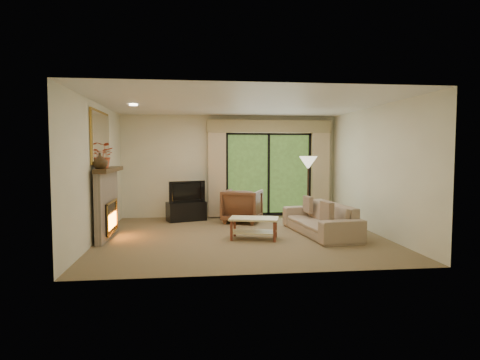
{
  "coord_description": "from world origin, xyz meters",
  "views": [
    {
      "loc": [
        -0.95,
        -7.81,
        1.67
      ],
      "look_at": [
        0.0,
        0.3,
        1.1
      ],
      "focal_mm": 30.0,
      "sensor_mm": 36.0,
      "label": 1
    }
  ],
  "objects": [
    {
      "name": "tv",
      "position": [
        -1.12,
        1.95,
        0.72
      ],
      "size": [
        0.89,
        0.39,
        0.52
      ],
      "primitive_type": "imported",
      "rotation": [
        0.0,
        0.0,
        0.32
      ],
      "color": "black",
      "rests_on": "media_console"
    },
    {
      "name": "mirror",
      "position": [
        -2.71,
        0.2,
        1.95
      ],
      "size": [
        0.07,
        1.45,
        1.02
      ],
      "primitive_type": null,
      "color": "#B58B38",
      "rests_on": "wall_left"
    },
    {
      "name": "wall_front",
      "position": [
        0.0,
        -2.5,
        1.3
      ],
      "size": [
        5.0,
        0.0,
        5.0
      ],
      "primitive_type": "plane",
      "rotation": [
        -1.57,
        0.0,
        0.0
      ],
      "color": "#EEE5C4",
      "rests_on": "ground"
    },
    {
      "name": "pillow_far",
      "position": [
        1.53,
        0.64,
        0.53
      ],
      "size": [
        0.13,
        0.36,
        0.35
      ],
      "primitive_type": "cube",
      "rotation": [
        0.0,
        0.0,
        0.11
      ],
      "color": "brown",
      "rests_on": "sofa"
    },
    {
      "name": "ceiling",
      "position": [
        0.0,
        0.0,
        2.6
      ],
      "size": [
        5.5,
        5.5,
        0.0
      ],
      "primitive_type": "plane",
      "rotation": [
        3.14,
        0.0,
        0.0
      ],
      "color": "white",
      "rests_on": "ground"
    },
    {
      "name": "wall_right",
      "position": [
        2.75,
        0.0,
        1.3
      ],
      "size": [
        0.0,
        5.0,
        5.0
      ],
      "primitive_type": "plane",
      "rotation": [
        1.57,
        0.0,
        -1.57
      ],
      "color": "#EEE5C4",
      "rests_on": "ground"
    },
    {
      "name": "vase",
      "position": [
        -2.61,
        -0.38,
        1.51
      ],
      "size": [
        0.28,
        0.28,
        0.29
      ],
      "primitive_type": "imported",
      "rotation": [
        0.0,
        0.0,
        0.04
      ],
      "color": "#3C2A17",
      "rests_on": "fireplace"
    },
    {
      "name": "wall_back",
      "position": [
        0.0,
        2.5,
        1.3
      ],
      "size": [
        5.0,
        0.0,
        5.0
      ],
      "primitive_type": "plane",
      "rotation": [
        1.57,
        0.0,
        0.0
      ],
      "color": "#EEE5C4",
      "rests_on": "ground"
    },
    {
      "name": "sliding_door",
      "position": [
        1.0,
        2.45,
        1.1
      ],
      "size": [
        2.26,
        0.1,
        2.16
      ],
      "primitive_type": null,
      "color": "black",
      "rests_on": "floor"
    },
    {
      "name": "floor_lamp",
      "position": [
        1.71,
        1.25,
        0.79
      ],
      "size": [
        0.51,
        0.51,
        1.57
      ],
      "primitive_type": null,
      "rotation": [
        0.0,
        0.0,
        0.25
      ],
      "color": "white",
      "rests_on": "floor"
    },
    {
      "name": "sofa",
      "position": [
        1.61,
        0.01,
        0.32
      ],
      "size": [
        1.09,
        2.25,
        0.63
      ],
      "primitive_type": "imported",
      "rotation": [
        0.0,
        0.0,
        -1.46
      ],
      "color": "tan",
      "rests_on": "floor"
    },
    {
      "name": "cornice",
      "position": [
        1.0,
        2.36,
        2.32
      ],
      "size": [
        3.2,
        0.24,
        0.32
      ],
      "primitive_type": "cube",
      "color": "tan",
      "rests_on": "wall_back"
    },
    {
      "name": "curtain_left",
      "position": [
        -0.35,
        2.34,
        1.2
      ],
      "size": [
        0.45,
        0.18,
        2.35
      ],
      "primitive_type": "cube",
      "color": "#CBB28B",
      "rests_on": "floor"
    },
    {
      "name": "coffee_table",
      "position": [
        0.2,
        -0.29,
        0.21
      ],
      "size": [
        1.02,
        0.72,
        0.41
      ],
      "primitive_type": null,
      "rotation": [
        0.0,
        0.0,
        -0.25
      ],
      "color": "beige",
      "rests_on": "floor"
    },
    {
      "name": "branches",
      "position": [
        -2.61,
        -0.06,
        1.61
      ],
      "size": [
        0.51,
        0.47,
        0.47
      ],
      "primitive_type": "imported",
      "rotation": [
        0.0,
        0.0,
        -0.28
      ],
      "color": "#CA5632",
      "rests_on": "fireplace"
    },
    {
      "name": "fireplace",
      "position": [
        -2.63,
        0.2,
        0.69
      ],
      "size": [
        0.24,
        1.7,
        1.37
      ],
      "primitive_type": null,
      "color": "gray",
      "rests_on": "floor"
    },
    {
      "name": "floor",
      "position": [
        0.0,
        0.0,
        0.0
      ],
      "size": [
        5.5,
        5.5,
        0.0
      ],
      "primitive_type": "plane",
      "color": "olive",
      "rests_on": "ground"
    },
    {
      "name": "pillow_near",
      "position": [
        1.53,
        -0.61,
        0.54
      ],
      "size": [
        0.15,
        0.41,
        0.41
      ],
      "primitive_type": "cube",
      "rotation": [
        0.0,
        0.0,
        0.11
      ],
      "color": "brown",
      "rests_on": "sofa"
    },
    {
      "name": "armchair",
      "position": [
        0.2,
        1.57,
        0.39
      ],
      "size": [
        1.1,
        1.11,
        0.79
      ],
      "primitive_type": "imported",
      "rotation": [
        0.0,
        0.0,
        2.77
      ],
      "color": "brown",
      "rests_on": "floor"
    },
    {
      "name": "curtain_right",
      "position": [
        2.35,
        2.34,
        1.2
      ],
      "size": [
        0.45,
        0.18,
        2.35
      ],
      "primitive_type": "cube",
      "color": "#CBB28B",
      "rests_on": "floor"
    },
    {
      "name": "media_console",
      "position": [
        -1.12,
        1.95,
        0.23
      ],
      "size": [
        1.0,
        0.68,
        0.46
      ],
      "primitive_type": "cube",
      "rotation": [
        0.0,
        0.0,
        0.32
      ],
      "color": "black",
      "rests_on": "floor"
    },
    {
      "name": "wall_left",
      "position": [
        -2.75,
        0.0,
        1.3
      ],
      "size": [
        0.0,
        5.0,
        5.0
      ],
      "primitive_type": "plane",
      "rotation": [
        1.57,
        0.0,
        1.57
      ],
      "color": "#EEE5C4",
      "rests_on": "ground"
    }
  ]
}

